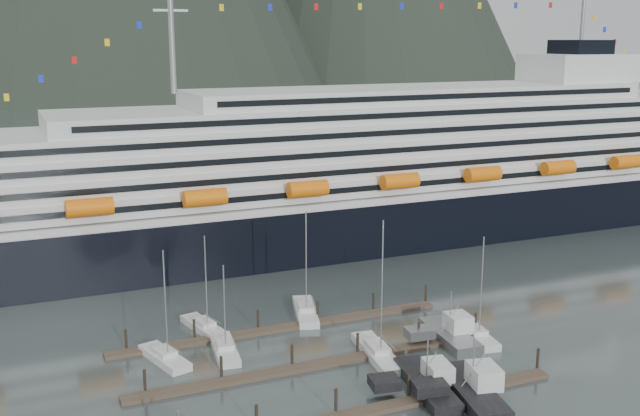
# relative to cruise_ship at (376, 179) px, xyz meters

# --- Properties ---
(ground) EXTENTS (1600.00, 1600.00, 0.00)m
(ground) POSITION_rel_cruise_ship_xyz_m (-30.03, -54.94, -12.04)
(ground) COLOR #455151
(ground) RESTS_ON ground
(cruise_ship) EXTENTS (210.00, 30.40, 50.30)m
(cruise_ship) POSITION_rel_cruise_ship_xyz_m (0.00, 0.00, 0.00)
(cruise_ship) COLOR black
(cruise_ship) RESTS_ON ground
(dock_near) EXTENTS (48.18, 2.28, 3.20)m
(dock_near) POSITION_rel_cruise_ship_xyz_m (-34.95, -64.89, -11.73)
(dock_near) COLOR #4A3A2F
(dock_near) RESTS_ON ground
(dock_mid) EXTENTS (48.18, 2.28, 3.20)m
(dock_mid) POSITION_rel_cruise_ship_xyz_m (-34.95, -51.89, -11.73)
(dock_mid) COLOR #4A3A2F
(dock_mid) RESTS_ON ground
(dock_far) EXTENTS (48.18, 2.28, 3.20)m
(dock_far) POSITION_rel_cruise_ship_xyz_m (-34.95, -38.89, -11.73)
(dock_far) COLOR #4A3A2F
(dock_far) RESTS_ON ground
(sailboat_a) EXTENTS (5.14, 9.90, 15.23)m
(sailboat_a) POSITION_rel_cruise_ship_xyz_m (-52.13, -42.90, -11.59)
(sailboat_a) COLOR silver
(sailboat_a) RESTS_ON ground
(sailboat_c) EXTENTS (4.06, 10.24, 12.64)m
(sailboat_c) POSITION_rel_cruise_ship_xyz_m (-44.48, -43.45, -11.62)
(sailboat_c) COLOR silver
(sailboat_c) RESTS_ON ground
(sailboat_d) EXTENTS (4.51, 12.65, 18.80)m
(sailboat_d) POSITION_rel_cruise_ship_xyz_m (-26.95, -52.32, -11.57)
(sailboat_d) COLOR silver
(sailboat_d) RESTS_ON ground
(sailboat_e) EXTENTS (4.71, 10.39, 14.30)m
(sailboat_e) POSITION_rel_cruise_ship_xyz_m (-44.92, -34.95, -11.61)
(sailboat_e) COLOR silver
(sailboat_e) RESTS_ON ground
(sailboat_g) EXTENTS (5.99, 11.86, 16.41)m
(sailboat_g) POSITION_rel_cruise_ship_xyz_m (-29.71, -34.95, -11.59)
(sailboat_g) COLOR silver
(sailboat_g) RESTS_ON ground
(sailboat_h) EXTENTS (4.25, 9.85, 15.06)m
(sailboat_h) POSITION_rel_cruise_ship_xyz_m (-12.03, -52.46, -11.60)
(sailboat_h) COLOR silver
(sailboat_h) RESTS_ON ground
(trawler_c) EXTENTS (9.88, 13.83, 6.85)m
(trawler_c) POSITION_rel_cruise_ship_xyz_m (-26.17, -62.70, -11.16)
(trawler_c) COLOR black
(trawler_c) RESTS_ON ground
(trawler_d) EXTENTS (10.54, 13.97, 8.04)m
(trawler_d) POSITION_rel_cruise_ship_xyz_m (-22.48, -66.44, -11.05)
(trawler_d) COLOR black
(trawler_d) RESTS_ON ground
(trawler_e) EXTENTS (9.23, 12.10, 7.68)m
(trawler_e) POSITION_rel_cruise_ship_xyz_m (-15.76, -51.55, -11.08)
(trawler_e) COLOR gray
(trawler_e) RESTS_ON ground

